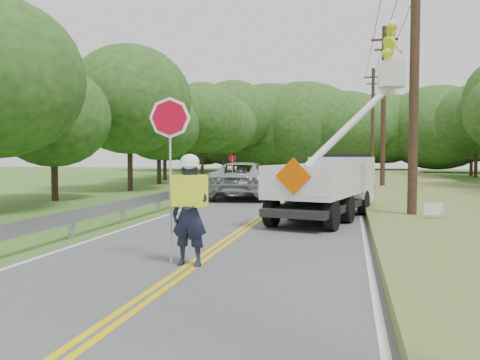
# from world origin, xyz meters

# --- Properties ---
(ground) EXTENTS (140.00, 140.00, 0.00)m
(ground) POSITION_xyz_m (0.00, 0.00, 0.00)
(ground) COLOR #3E6322
(ground) RESTS_ON ground
(road) EXTENTS (7.20, 96.00, 0.03)m
(road) POSITION_xyz_m (0.00, 14.00, 0.01)
(road) COLOR #4E4E50
(road) RESTS_ON ground
(guardrail) EXTENTS (0.18, 48.00, 0.77)m
(guardrail) POSITION_xyz_m (-4.02, 14.91, 0.55)
(guardrail) COLOR #A4A7AC
(guardrail) RESTS_ON ground
(utility_poles) EXTENTS (1.60, 43.30, 10.00)m
(utility_poles) POSITION_xyz_m (5.00, 17.02, 5.27)
(utility_poles) COLOR black
(utility_poles) RESTS_ON ground
(tall_grass_verge) EXTENTS (7.00, 96.00, 0.30)m
(tall_grass_verge) POSITION_xyz_m (7.10, 14.00, 0.15)
(tall_grass_verge) COLOR olive
(tall_grass_verge) RESTS_ON ground
(treeline_left) EXTENTS (9.62, 56.92, 10.92)m
(treeline_left) POSITION_xyz_m (-10.64, 30.29, 5.57)
(treeline_left) COLOR #332319
(treeline_left) RESTS_ON ground
(treeline_horizon) EXTENTS (55.69, 13.92, 11.99)m
(treeline_horizon) POSITION_xyz_m (0.22, 56.25, 5.50)
(treeline_horizon) COLOR #193F16
(treeline_horizon) RESTS_ON ground
(flagger) EXTENTS (1.24, 0.57, 3.35)m
(flagger) POSITION_xyz_m (-0.06, 1.65, 1.21)
(flagger) COLOR #191E33
(flagger) RESTS_ON road
(bucket_truck) EXTENTS (4.26, 6.70, 6.35)m
(bucket_truck) POSITION_xyz_m (2.58, 10.03, 1.47)
(bucket_truck) COLOR black
(bucket_truck) RESTS_ON road
(suv_silver) EXTENTS (3.59, 6.76, 1.81)m
(suv_silver) POSITION_xyz_m (-2.31, 16.94, 0.93)
(suv_silver) COLOR #ABAEB2
(suv_silver) RESTS_ON road
(suv_darkgrey) EXTENTS (3.35, 5.38, 1.45)m
(suv_darkgrey) POSITION_xyz_m (-1.83, 27.79, 0.75)
(suv_darkgrey) COLOR #393D40
(suv_darkgrey) RESTS_ON road
(stop_sign_permanent) EXTENTS (0.47, 0.06, 2.20)m
(stop_sign_permanent) POSITION_xyz_m (-4.06, 22.02, 1.43)
(stop_sign_permanent) COLOR #A4A7AC
(stop_sign_permanent) RESTS_ON ground
(yard_sign) EXTENTS (0.54, 0.08, 0.78)m
(yard_sign) POSITION_xyz_m (5.50, 7.98, 0.56)
(yard_sign) COLOR white
(yard_sign) RESTS_ON ground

